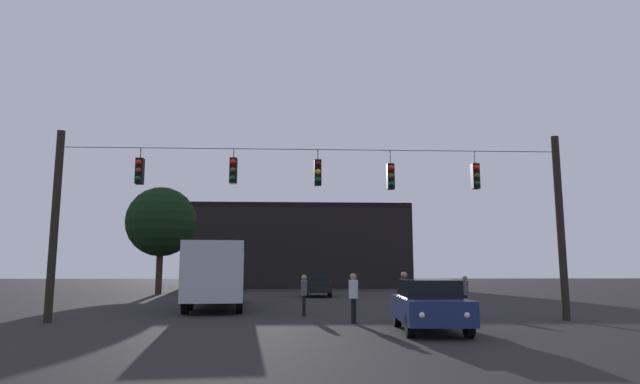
{
  "coord_description": "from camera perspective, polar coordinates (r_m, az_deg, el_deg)",
  "views": [
    {
      "loc": [
        -0.61,
        -6.7,
        1.81
      ],
      "look_at": [
        0.19,
        11.04,
        4.43
      ],
      "focal_mm": 29.71,
      "sensor_mm": 36.0,
      "label": 1
    }
  ],
  "objects": [
    {
      "name": "pedestrian_near_bus",
      "position": [
        21.57,
        -1.73,
        -10.8
      ],
      "size": [
        0.25,
        0.37,
        1.61
      ],
      "color": "black",
      "rests_on": "ground"
    },
    {
      "name": "tree_left_silhouette",
      "position": [
        42.64,
        -16.72,
        -3.1
      ],
      "size": [
        5.34,
        5.34,
        8.18
      ],
      "color": "#2D2116",
      "rests_on": "ground"
    },
    {
      "name": "overhead_signal_span",
      "position": [
        19.35,
        -0.78,
        -1.71
      ],
      "size": [
        18.72,
        0.44,
        6.85
      ],
      "color": "black",
      "rests_on": "ground"
    },
    {
      "name": "car_near_right",
      "position": [
        16.46,
        11.66,
        -11.76
      ],
      "size": [
        2.09,
        4.43,
        1.52
      ],
      "color": "navy",
      "rests_on": "ground"
    },
    {
      "name": "pedestrian_crossing_center",
      "position": [
        20.42,
        9.08,
        -10.59
      ],
      "size": [
        0.25,
        0.37,
        1.74
      ],
      "color": "black",
      "rests_on": "ground"
    },
    {
      "name": "ground_plane",
      "position": [
        31.26,
        -1.49,
        -11.72
      ],
      "size": [
        168.0,
        168.0,
        0.0
      ],
      "primitive_type": "plane",
      "color": "black",
      "rests_on": "ground"
    },
    {
      "name": "pedestrian_crossing_right",
      "position": [
        18.65,
        3.62,
        -10.99
      ],
      "size": [
        0.35,
        0.42,
        1.7
      ],
      "color": "black",
      "rests_on": "ground"
    },
    {
      "name": "pedestrian_crossing_left",
      "position": [
        23.16,
        15.38,
        -10.4
      ],
      "size": [
        0.31,
        0.4,
        1.58
      ],
      "color": "black",
      "rests_on": "ground"
    },
    {
      "name": "car_far_left",
      "position": [
        37.18,
        -0.2,
        -9.97
      ],
      "size": [
        1.95,
        4.39,
        1.52
      ],
      "color": "black",
      "rests_on": "ground"
    },
    {
      "name": "city_bus",
      "position": [
        27.14,
        -10.91,
        -8.14
      ],
      "size": [
        3.55,
        11.19,
        3.0
      ],
      "color": "#B7BCC6",
      "rests_on": "ground"
    },
    {
      "name": "corner_building",
      "position": [
        59.13,
        -2.44,
        -6.04
      ],
      "size": [
        22.85,
        13.84,
        8.5
      ],
      "color": "black",
      "rests_on": "ground"
    }
  ]
}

